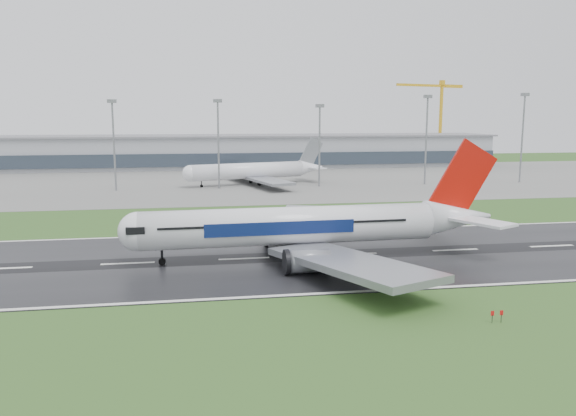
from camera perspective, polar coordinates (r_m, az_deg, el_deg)
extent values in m
plane|color=#294E1C|center=(104.75, 6.55, -4.68)|extent=(520.00, 520.00, 0.00)
cube|color=black|center=(104.74, 6.55, -4.65)|extent=(400.00, 45.00, 0.10)
cube|color=slate|center=(225.86, -2.20, 2.87)|extent=(400.00, 130.00, 0.08)
cube|color=gray|center=(284.63, -3.75, 5.68)|extent=(240.00, 36.00, 15.00)
cylinder|color=gray|center=(199.68, -17.10, 5.85)|extent=(0.64, 0.64, 29.34)
cylinder|color=gray|center=(198.12, -7.01, 6.20)|extent=(0.64, 0.64, 29.62)
cylinder|color=gray|center=(202.87, 3.18, 6.10)|extent=(0.64, 0.64, 28.03)
cylinder|color=gray|center=(215.12, 13.73, 6.49)|extent=(0.64, 0.64, 31.48)
cylinder|color=gray|center=(232.82, 22.49, 6.36)|extent=(0.64, 0.64, 32.41)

